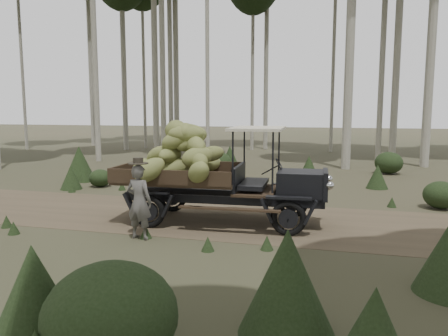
# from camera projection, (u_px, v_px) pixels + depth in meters

# --- Properties ---
(ground) EXTENTS (120.00, 120.00, 0.00)m
(ground) POSITION_uv_depth(u_px,v_px,m) (186.00, 216.00, 11.70)
(ground) COLOR #473D2B
(ground) RESTS_ON ground
(dirt_track) EXTENTS (70.00, 4.00, 0.01)m
(dirt_track) POSITION_uv_depth(u_px,v_px,m) (186.00, 216.00, 11.70)
(dirt_track) COLOR brown
(dirt_track) RESTS_ON ground
(banana_truck) EXTENTS (5.37, 2.80, 2.61)m
(banana_truck) POSITION_uv_depth(u_px,v_px,m) (202.00, 164.00, 10.86)
(banana_truck) COLOR black
(banana_truck) RESTS_ON ground
(farmer) EXTENTS (0.66, 0.50, 1.80)m
(farmer) POSITION_uv_depth(u_px,v_px,m) (139.00, 201.00, 9.54)
(farmer) COLOR #54514D
(farmer) RESTS_ON ground
(undergrowth) EXTENTS (25.11, 22.74, 1.39)m
(undergrowth) POSITION_uv_depth(u_px,v_px,m) (199.00, 209.00, 10.12)
(undergrowth) COLOR #233319
(undergrowth) RESTS_ON ground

